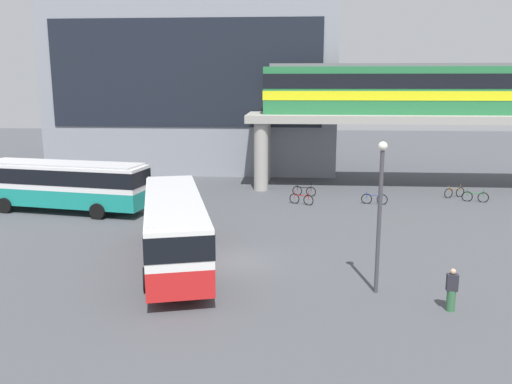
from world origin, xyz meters
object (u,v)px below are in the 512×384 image
(train, at_px, (419,88))
(bicycle_green, at_px, (475,197))
(station_building, at_px, (199,83))
(bicycle_blue, at_px, (374,199))
(pedestrian_near_building, at_px, (452,291))
(bicycle_black, at_px, (304,191))
(bicycle_brown, at_px, (454,193))
(bicycle_red, at_px, (301,199))
(bus_main, at_px, (174,222))
(bus_secondary, at_px, (63,181))

(train, distance_m, bicycle_green, 9.59)
(station_building, height_order, bicycle_blue, station_building)
(station_building, xyz_separation_m, pedestrian_near_building, (15.20, -34.00, -7.41))
(bicycle_black, xyz_separation_m, pedestrian_near_building, (4.98, -19.79, 0.40))
(bicycle_blue, bearing_deg, bicycle_black, 153.20)
(bicycle_blue, bearing_deg, bicycle_brown, 22.96)
(bicycle_black, relative_size, bicycle_red, 1.05)
(bus_main, xyz_separation_m, bicycle_black, (6.23, 15.45, -1.63))
(bicycle_blue, bearing_deg, bicycle_red, -175.13)
(station_building, xyz_separation_m, bicycle_red, (9.98, -17.05, -7.81))
(bus_secondary, relative_size, bicycle_red, 6.84)
(bus_main, xyz_separation_m, bus_secondary, (-9.34, 9.45, 0.00))
(station_building, distance_m, train, 21.59)
(station_building, distance_m, bus_secondary, 21.80)
(bicycle_blue, bearing_deg, pedestrian_near_building, -89.33)
(train, xyz_separation_m, bicycle_red, (-9.06, -6.88, -7.40))
(bicycle_black, height_order, pedestrian_near_building, pedestrian_near_building)
(station_building, height_order, bicycle_black, station_building)
(pedestrian_near_building, bearing_deg, train, 80.84)
(station_building, bearing_deg, bicycle_black, -54.29)
(bicycle_red, distance_m, bicycle_green, 12.30)
(station_building, height_order, bicycle_brown, station_building)
(bicycle_brown, bearing_deg, station_building, 146.44)
(bicycle_black, xyz_separation_m, bicycle_blue, (4.78, -2.41, 0.00))
(bicycle_blue, height_order, bicycle_red, same)
(bus_main, distance_m, bicycle_brown, 23.27)
(train, relative_size, bicycle_black, 13.84)
(bus_main, bearing_deg, pedestrian_near_building, -21.13)
(bicycle_black, bearing_deg, bicycle_brown, 1.00)
(bicycle_green, bearing_deg, bus_main, -141.90)
(bus_main, bearing_deg, station_building, 97.65)
(bus_main, bearing_deg, bicycle_red, 64.59)
(bus_main, bearing_deg, bicycle_blue, 49.83)
(bicycle_brown, distance_m, bicycle_green, 1.73)
(train, height_order, bus_secondary, train)
(station_building, xyz_separation_m, bus_secondary, (-5.35, -20.21, -6.18))
(station_building, bearing_deg, bicycle_red, -59.67)
(station_building, distance_m, bicycle_green, 28.10)
(bicycle_red, bearing_deg, bicycle_brown, 15.19)
(bicycle_blue, bearing_deg, train, 57.92)
(bus_main, height_order, bicycle_red, bus_main)
(station_building, xyz_separation_m, bus_main, (3.99, -29.66, -6.18))
(bus_main, height_order, bicycle_green, bus_main)
(bus_secondary, bearing_deg, station_building, 75.17)
(train, xyz_separation_m, bus_secondary, (-24.39, -10.04, -5.77))
(train, height_order, bicycle_red, train)
(bicycle_red, xyz_separation_m, bicycle_brown, (11.16, 3.03, 0.00))
(bus_secondary, height_order, bicycle_brown, bus_secondary)
(bicycle_blue, distance_m, bicycle_brown, 6.67)
(train, xyz_separation_m, bus_main, (-15.05, -19.49, -5.77))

